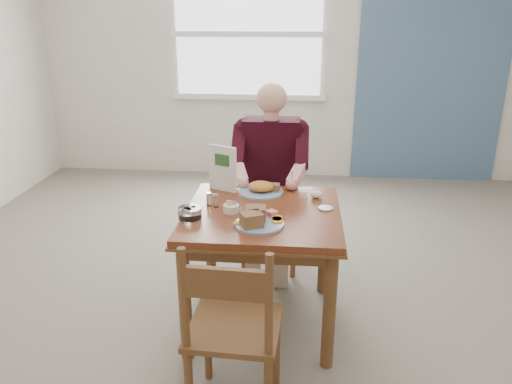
# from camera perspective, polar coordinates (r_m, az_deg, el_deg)

# --- Properties ---
(floor) EXTENTS (6.00, 6.00, 0.00)m
(floor) POSITION_cam_1_polar(r_m,az_deg,el_deg) (3.27, 0.68, -14.43)
(floor) COLOR #71685B
(floor) RESTS_ON ground
(wall_back) EXTENTS (5.50, 0.00, 5.50)m
(wall_back) POSITION_cam_1_polar(r_m,az_deg,el_deg) (5.70, 3.30, 15.57)
(wall_back) COLOR beige
(wall_back) RESTS_ON ground
(accent_panel) EXTENTS (1.60, 0.02, 2.80)m
(accent_panel) POSITION_cam_1_polar(r_m,az_deg,el_deg) (5.85, 19.70, 14.59)
(accent_panel) COLOR #476684
(accent_panel) RESTS_ON ground
(lemon_wedge) EXTENTS (0.06, 0.05, 0.03)m
(lemon_wedge) POSITION_cam_1_polar(r_m,az_deg,el_deg) (2.71, -2.16, -3.63)
(lemon_wedge) COLOR gold
(lemon_wedge) RESTS_ON table
(napkin) EXTENTS (0.09, 0.08, 0.05)m
(napkin) POSITION_cam_1_polar(r_m,az_deg,el_deg) (3.12, 6.88, -0.26)
(napkin) COLOR white
(napkin) RESTS_ON table
(metal_dish) EXTENTS (0.10, 0.10, 0.01)m
(metal_dish) POSITION_cam_1_polar(r_m,az_deg,el_deg) (2.96, 7.95, -1.86)
(metal_dish) COLOR silver
(metal_dish) RESTS_ON table
(window) EXTENTS (1.72, 0.04, 1.42)m
(window) POSITION_cam_1_polar(r_m,az_deg,el_deg) (5.69, -0.90, 17.60)
(window) COLOR white
(window) RESTS_ON wall_back
(table) EXTENTS (0.92, 0.92, 0.75)m
(table) POSITION_cam_1_polar(r_m,az_deg,el_deg) (2.95, 0.73, -4.18)
(table) COLOR brown
(table) RESTS_ON ground
(chair_far) EXTENTS (0.42, 0.42, 0.95)m
(chair_far) POSITION_cam_1_polar(r_m,az_deg,el_deg) (3.75, 1.71, -1.40)
(chair_far) COLOR brown
(chair_far) RESTS_ON ground
(chair_near) EXTENTS (0.44, 0.44, 0.95)m
(chair_near) POSITION_cam_1_polar(r_m,az_deg,el_deg) (2.36, -2.67, -15.52)
(chair_near) COLOR brown
(chair_near) RESTS_ON ground
(diner) EXTENTS (0.53, 0.56, 1.39)m
(diner) POSITION_cam_1_polar(r_m,az_deg,el_deg) (3.55, 1.67, 3.06)
(diner) COLOR tan
(diner) RESTS_ON chair_far
(near_plate) EXTENTS (0.34, 0.34, 0.09)m
(near_plate) POSITION_cam_1_polar(r_m,az_deg,el_deg) (2.71, 0.13, -3.15)
(near_plate) COLOR white
(near_plate) RESTS_ON table
(far_plate) EXTENTS (0.30, 0.30, 0.08)m
(far_plate) POSITION_cam_1_polar(r_m,az_deg,el_deg) (3.18, 0.68, 0.36)
(far_plate) COLOR white
(far_plate) RESTS_ON table
(caddy) EXTENTS (0.09, 0.09, 0.07)m
(caddy) POSITION_cam_1_polar(r_m,az_deg,el_deg) (2.88, -2.86, -1.89)
(caddy) COLOR white
(caddy) RESTS_ON table
(shakers) EXTENTS (0.09, 0.07, 0.08)m
(shakers) POSITION_cam_1_polar(r_m,az_deg,el_deg) (2.97, -4.98, -0.88)
(shakers) COLOR white
(shakers) RESTS_ON table
(creamer) EXTENTS (0.16, 0.16, 0.06)m
(creamer) POSITION_cam_1_polar(r_m,az_deg,el_deg) (2.83, -7.56, -2.35)
(creamer) COLOR white
(creamer) RESTS_ON table
(menu) EXTENTS (0.19, 0.10, 0.30)m
(menu) POSITION_cam_1_polar(r_m,az_deg,el_deg) (3.20, -3.84, 2.73)
(menu) COLOR white
(menu) RESTS_ON table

